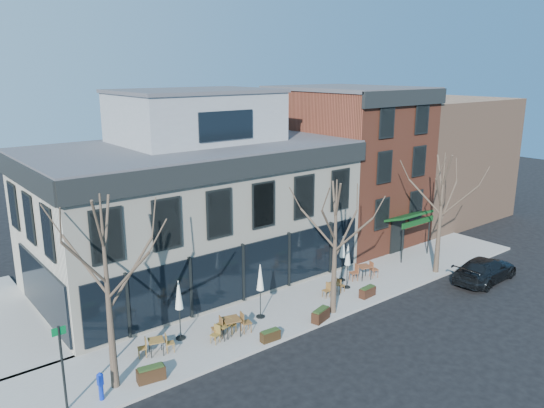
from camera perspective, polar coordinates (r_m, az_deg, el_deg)
ground at (r=29.32m, az=-3.19°, el=-10.76°), size 120.00×120.00×0.00m
sidewalk_front at (r=29.64m, az=4.48°, el=-10.33°), size 33.50×4.70×0.15m
corner_building at (r=31.81m, az=-8.51°, el=0.19°), size 18.39×10.39×11.10m
red_brick_building at (r=39.45m, az=7.98°, el=4.35°), size 8.20×11.78×11.18m
bg_building at (r=47.81m, az=15.40°, el=4.96°), size 12.00×12.00×10.00m
tree_corner at (r=21.35m, az=-17.23°, el=-8.93°), size 3.93×3.98×7.92m
tree_mid at (r=26.94m, az=6.80°, el=-4.46°), size 3.50×3.55×7.04m
tree_right at (r=33.64m, az=17.69°, el=-0.80°), size 3.72×3.77×7.48m
sign_pole at (r=21.51m, az=-21.63°, el=-15.61°), size 0.50×0.10×3.40m
parked_sedan at (r=34.45m, az=21.95°, el=-6.57°), size 5.16×2.35×1.46m
call_box at (r=22.28m, az=-17.96°, el=-18.04°), size 0.24×0.24×1.19m
cafe_set_0 at (r=24.76m, az=-12.36°, el=-14.60°), size 1.69×0.88×0.87m
cafe_set_1 at (r=25.76m, az=-4.36°, el=-12.84°), size 2.04×0.96×1.04m
cafe_set_2 at (r=25.62m, az=-5.24°, el=-13.27°), size 1.66×0.86×0.85m
cafe_set_4 at (r=30.14m, az=6.64°, el=-8.91°), size 1.55×0.63×0.82m
cafe_set_5 at (r=32.50m, az=9.87°, el=-7.08°), size 1.95×0.99×1.00m
umbrella_0 at (r=25.10m, az=-9.98°, el=-9.94°), size 0.47×0.47×2.92m
umbrella_2 at (r=26.77m, az=-1.27°, el=-8.20°), size 0.46×0.46×2.86m
umbrella_3 at (r=30.60m, az=8.15°, el=-5.64°), size 0.43×0.43×2.68m
umbrella_4 at (r=31.54m, az=7.62°, el=-4.83°), size 0.45×0.45×2.80m
planter_0 at (r=23.07m, az=-12.88°, el=-17.35°), size 1.19×0.64×0.63m
planter_1 at (r=25.38m, az=-0.20°, el=-13.94°), size 0.98×0.45×0.53m
planter_2 at (r=27.26m, az=5.26°, el=-11.77°), size 1.21×0.75×0.63m
planter_3 at (r=30.22m, az=10.23°, el=-9.26°), size 1.07×0.50×0.58m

